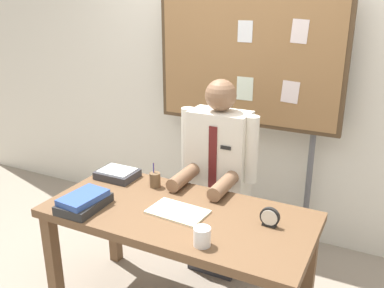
# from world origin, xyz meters

# --- Properties ---
(back_wall) EXTENTS (6.40, 0.08, 2.70)m
(back_wall) POSITION_xyz_m (0.00, 1.28, 1.35)
(back_wall) COLOR silver
(back_wall) RESTS_ON ground_plane
(desk) EXTENTS (1.54, 0.73, 0.73)m
(desk) POSITION_xyz_m (0.00, 0.00, 0.64)
(desk) COLOR brown
(desk) RESTS_ON ground_plane
(person) EXTENTS (0.55, 0.56, 1.39)m
(person) POSITION_xyz_m (0.00, 0.58, 0.65)
(person) COLOR #2D2D33
(person) RESTS_ON ground_plane
(bulletin_board) EXTENTS (1.42, 0.09, 1.94)m
(bulletin_board) POSITION_xyz_m (0.00, 1.08, 1.42)
(bulletin_board) COLOR #4C3823
(bulletin_board) RESTS_ON ground_plane
(book_stack) EXTENTS (0.21, 0.31, 0.09)m
(book_stack) POSITION_xyz_m (-0.50, -0.22, 0.77)
(book_stack) COLOR #262626
(book_stack) RESTS_ON desk
(open_notebook) EXTENTS (0.34, 0.23, 0.01)m
(open_notebook) POSITION_xyz_m (0.01, -0.02, 0.74)
(open_notebook) COLOR #F4EFCC
(open_notebook) RESTS_ON desk
(desk_clock) EXTENTS (0.11, 0.04, 0.11)m
(desk_clock) POSITION_xyz_m (0.51, 0.07, 0.78)
(desk_clock) COLOR black
(desk_clock) RESTS_ON desk
(coffee_mug) EXTENTS (0.09, 0.09, 0.10)m
(coffee_mug) POSITION_xyz_m (0.27, -0.25, 0.78)
(coffee_mug) COLOR white
(coffee_mug) RESTS_ON desk
(pen_holder) EXTENTS (0.07, 0.07, 0.16)m
(pen_holder) POSITION_xyz_m (-0.29, 0.22, 0.78)
(pen_holder) COLOR brown
(pen_holder) RESTS_ON desk
(paper_tray) EXTENTS (0.26, 0.20, 0.06)m
(paper_tray) POSITION_xyz_m (-0.59, 0.22, 0.76)
(paper_tray) COLOR #333338
(paper_tray) RESTS_ON desk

